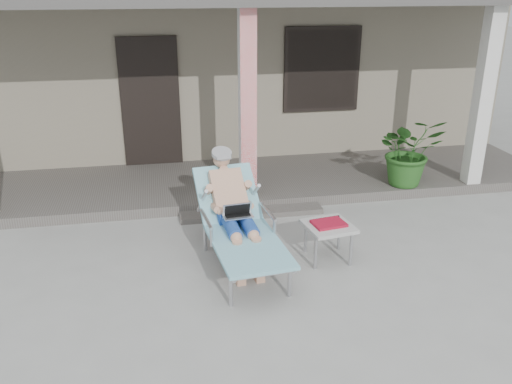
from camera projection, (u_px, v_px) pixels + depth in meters
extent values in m
plane|color=#9E9E99|center=(282.00, 283.00, 5.90)|extent=(60.00, 60.00, 0.00)
cube|color=gray|center=(212.00, 60.00, 11.29)|extent=(10.00, 5.00, 3.00)
cube|color=black|center=(151.00, 102.00, 8.86)|extent=(0.95, 0.06, 2.10)
cube|color=black|center=(322.00, 70.00, 9.19)|extent=(1.20, 0.06, 1.30)
cube|color=black|center=(322.00, 70.00, 9.19)|extent=(1.32, 0.05, 1.42)
cube|color=#605B56|center=(239.00, 182.00, 8.61)|extent=(10.00, 2.00, 0.15)
cube|color=red|center=(248.00, 108.00, 7.33)|extent=(0.22, 0.22, 2.61)
cube|color=silver|center=(483.00, 98.00, 7.93)|extent=(0.22, 0.22, 2.61)
cube|color=#605B56|center=(252.00, 213.00, 7.57)|extent=(2.00, 0.30, 0.07)
cylinder|color=#B7B7BC|center=(231.00, 290.00, 5.42)|extent=(0.04, 0.04, 0.37)
cylinder|color=#B7B7BC|center=(290.00, 281.00, 5.59)|extent=(0.04, 0.04, 0.37)
cylinder|color=#B7B7BC|center=(205.00, 236.00, 6.55)|extent=(0.04, 0.04, 0.37)
cylinder|color=#B7B7BC|center=(255.00, 230.00, 6.71)|extent=(0.04, 0.04, 0.37)
cube|color=#B7B7BC|center=(248.00, 247.00, 5.84)|extent=(0.76, 1.29, 0.03)
cube|color=#8BC5D6|center=(248.00, 245.00, 5.84)|extent=(0.86, 1.34, 0.04)
cube|color=#B7B7BC|center=(228.00, 197.00, 6.56)|extent=(0.69, 0.65, 0.50)
cube|color=#8BC5D6|center=(228.00, 195.00, 6.54)|extent=(0.79, 0.73, 0.56)
cylinder|color=#98989B|center=(221.00, 153.00, 6.64)|extent=(0.27, 0.27, 0.13)
cube|color=silver|center=(237.00, 215.00, 6.16)|extent=(0.36, 0.27, 0.24)
cube|color=#B2B2AD|center=(329.00, 226.00, 6.27)|extent=(0.60, 0.60, 0.04)
cylinder|color=#B7B7BC|center=(316.00, 253.00, 6.12)|extent=(0.04, 0.04, 0.40)
cylinder|color=#B7B7BC|center=(351.00, 250.00, 6.19)|extent=(0.04, 0.04, 0.40)
cylinder|color=#B7B7BC|center=(306.00, 237.00, 6.50)|extent=(0.04, 0.04, 0.40)
cylinder|color=#B7B7BC|center=(339.00, 234.00, 6.57)|extent=(0.04, 0.04, 0.40)
cube|color=#A41129|center=(329.00, 223.00, 6.25)|extent=(0.41, 0.33, 0.03)
cube|color=black|center=(325.00, 219.00, 6.38)|extent=(0.37, 0.08, 0.04)
imported|color=#26591E|center=(409.00, 151.00, 8.13)|extent=(1.05, 0.93, 1.07)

